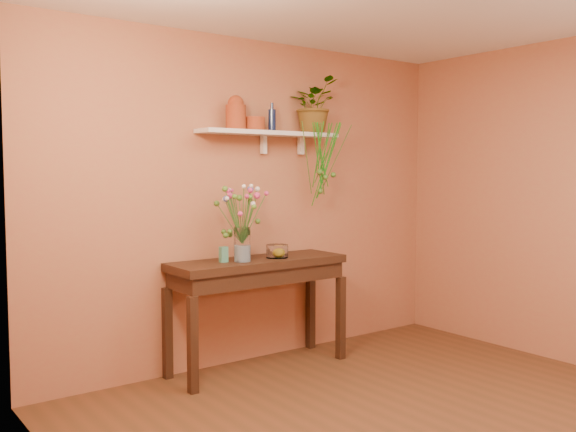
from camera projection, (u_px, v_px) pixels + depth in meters
room at (443, 214)px, 3.76m from camera, size 4.04×4.04×2.70m
sideboard at (258, 275)px, 5.10m from camera, size 1.48×0.48×0.90m
wall_shelf at (271, 134)px, 5.26m from camera, size 1.30×0.24×0.19m
terracotta_jug at (236, 113)px, 5.02m from camera, size 0.21×0.21×0.27m
terracotta_pot at (254, 124)px, 5.14m from camera, size 0.18×0.18×0.11m
blue_bottle at (272, 120)px, 5.26m from camera, size 0.07×0.07×0.24m
spider_plant at (313, 105)px, 5.53m from camera, size 0.56×0.53×0.49m
plant_fronds at (324, 166)px, 5.45m from camera, size 0.60×0.27×0.72m
glass_vase at (242, 247)px, 4.93m from camera, size 0.13×0.13×0.27m
bouquet at (240, 205)px, 4.92m from camera, size 0.45×0.47×0.46m
glass_bowl at (277, 252)px, 5.15m from camera, size 0.18×0.18×0.11m
lemon at (278, 253)px, 5.13m from camera, size 0.08×0.08×0.08m
carton at (224, 254)px, 4.90m from camera, size 0.06×0.05×0.12m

